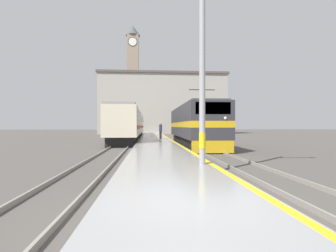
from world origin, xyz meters
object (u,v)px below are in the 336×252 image
Objects in this scene: passenger_train at (132,124)px; person_on_platform at (161,130)px; locomotive_train at (194,125)px; clock_tower at (133,77)px; catenary_mast at (205,48)px.

person_on_platform is at bearing -68.15° from passenger_train.
locomotive_train is 0.49× the size of clock_tower.
catenary_mast is at bearing -87.85° from person_on_platform.
clock_tower is at bearing 95.71° from catenary_mast.
clock_tower is at bearing 97.34° from person_on_platform.
locomotive_train is at bearing -80.19° from clock_tower.
person_on_platform is at bearing 116.98° from locomotive_train.
locomotive_train is 1.64× the size of catenary_mast.
clock_tower is (-5.42, 42.08, 13.82)m from person_on_platform.
locomotive_train is 0.42× the size of passenger_train.
catenary_mast reaches higher than person_on_platform.
passenger_train is (-6.58, 14.93, 0.17)m from locomotive_train.
catenary_mast is (4.51, -28.85, 2.70)m from passenger_train.
clock_tower reaches higher than person_on_platform.
locomotive_train is at bearing -66.21° from passenger_train.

